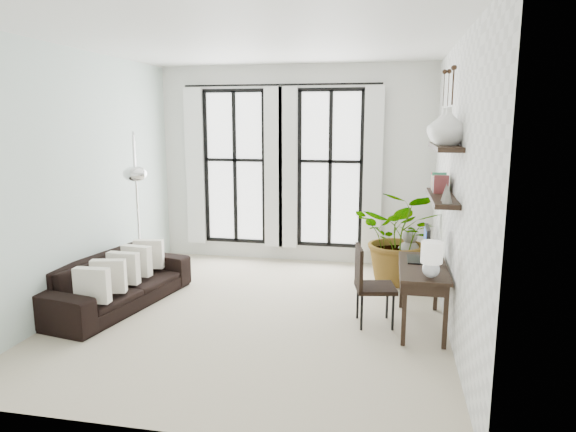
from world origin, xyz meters
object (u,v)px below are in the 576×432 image
(plant, at_px, (401,237))
(arc_lamp, at_px, (135,171))
(sofa, at_px, (117,282))
(desk, at_px, (423,270))
(desk_chair, at_px, (368,280))
(buddha, at_px, (409,259))

(plant, distance_m, arc_lamp, 3.77)
(sofa, distance_m, desk, 3.77)
(desk, relative_size, desk_chair, 1.32)
(desk, bearing_deg, arc_lamp, 173.08)
(arc_lamp, height_order, buddha, arc_lamp)
(desk_chair, relative_size, arc_lamp, 0.42)
(desk_chair, bearing_deg, sofa, 169.03)
(plant, distance_m, desk, 1.67)
(plant, relative_size, desk, 1.12)
(sofa, xyz_separation_m, plant, (3.54, 1.65, 0.37))
(desk_chair, bearing_deg, desk, -12.35)
(desk_chair, height_order, arc_lamp, arc_lamp)
(plant, relative_size, arc_lamp, 0.62)
(desk_chair, bearing_deg, plant, 65.72)
(plant, xyz_separation_m, arc_lamp, (-3.43, -1.22, 1.00))
(plant, bearing_deg, buddha, 44.27)
(sofa, height_order, buddha, buddha)
(sofa, height_order, arc_lamp, arc_lamp)
(desk, distance_m, arc_lamp, 3.80)
(sofa, xyz_separation_m, desk, (3.75, -0.01, 0.38))
(desk, bearing_deg, buddha, 92.60)
(plant, bearing_deg, arc_lamp, -160.50)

